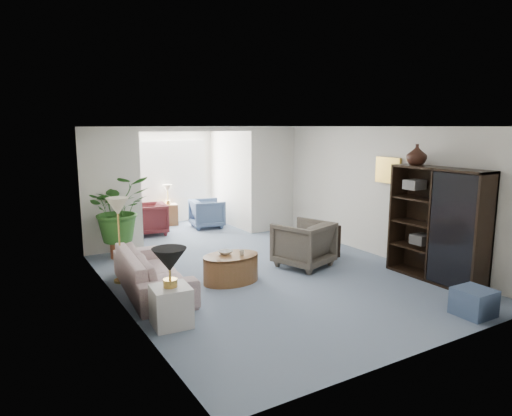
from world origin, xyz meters
TOP-DOWN VIEW (x-y plane):
  - floor at (0.00, 0.00)m, footprint 6.00×6.00m
  - sunroom_floor at (0.00, 4.10)m, footprint 2.60×2.60m
  - back_pier_left at (-1.90, 3.00)m, footprint 1.20×0.12m
  - back_pier_right at (1.90, 3.00)m, footprint 1.20×0.12m
  - back_header at (0.00, 3.00)m, footprint 2.60×0.12m
  - window_pane at (0.00, 5.18)m, footprint 2.20×0.02m
  - window_blinds at (0.00, 5.15)m, footprint 2.20×0.02m
  - framed_picture at (2.46, -0.10)m, footprint 0.04×0.50m
  - sofa at (-1.94, 0.47)m, footprint 1.00×2.19m
  - end_table at (-2.14, -0.88)m, footprint 0.51×0.51m
  - table_lamp at (-2.14, -0.88)m, footprint 0.44×0.44m
  - floor_lamp at (-2.25, 1.12)m, footprint 0.36×0.36m
  - coffee_table at (-0.71, 0.21)m, footprint 1.16×1.16m
  - coffee_bowl at (-0.76, 0.31)m, footprint 0.29×0.29m
  - coffee_cup at (-0.56, 0.11)m, footprint 0.11×0.11m
  - wingback_chair at (0.82, 0.30)m, footprint 1.13×1.14m
  - side_table_dark at (1.52, 0.60)m, footprint 0.54×0.43m
  - entertainment_cabinet at (2.23, -1.42)m, footprint 0.45×1.68m
  - cabinet_urn at (2.23, -0.92)m, footprint 0.34×0.34m
  - ottoman at (1.47, -2.65)m, footprint 0.46×0.46m
  - plant_pot at (-1.88, 2.55)m, footprint 0.40×0.40m
  - house_plant at (-1.88, 2.55)m, footprint 1.15×1.00m
  - sunroom_chair_blue at (0.68, 4.15)m, footprint 0.89×0.87m
  - sunroom_chair_maroon at (-0.82, 4.15)m, footprint 0.92×0.90m
  - sunroom_table at (-0.07, 4.90)m, footprint 0.49×0.41m
  - shelf_clutter at (2.18, -1.50)m, footprint 0.30×1.18m

SIDE VIEW (x-z plane):
  - floor at x=0.00m, z-range 0.00..0.00m
  - sunroom_floor at x=0.00m, z-range 0.00..0.00m
  - plant_pot at x=-1.88m, z-range 0.00..0.32m
  - ottoman at x=1.47m, z-range 0.00..0.36m
  - coffee_table at x=-0.71m, z-range 0.00..0.45m
  - end_table at x=-2.14m, z-range 0.00..0.52m
  - sunroom_table at x=-0.07m, z-range 0.00..0.54m
  - sofa at x=-1.94m, z-range 0.00..0.62m
  - side_table_dark at x=1.52m, z-range 0.00..0.63m
  - sunroom_chair_blue at x=0.68m, z-range 0.00..0.71m
  - sunroom_chair_maroon at x=-0.82m, z-range 0.00..0.74m
  - wingback_chair at x=0.82m, z-range 0.00..0.83m
  - coffee_bowl at x=-0.76m, z-range 0.45..0.51m
  - coffee_cup at x=-0.56m, z-range 0.45..0.53m
  - table_lamp at x=-2.14m, z-range 0.72..1.02m
  - entertainment_cabinet at x=2.23m, z-range 0.00..1.86m
  - house_plant at x=-1.88m, z-range 0.32..1.60m
  - shelf_clutter at x=2.18m, z-range 0.56..1.62m
  - back_pier_left at x=-1.90m, z-range 0.00..2.50m
  - back_pier_right at x=1.90m, z-range 0.00..2.50m
  - floor_lamp at x=-2.25m, z-range 1.11..1.39m
  - window_pane at x=0.00m, z-range 0.65..2.15m
  - window_blinds at x=0.00m, z-range 0.65..2.15m
  - framed_picture at x=2.46m, z-range 1.50..1.90m
  - cabinet_urn at x=2.23m, z-range 1.86..2.21m
  - back_header at x=0.00m, z-range 2.40..2.50m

